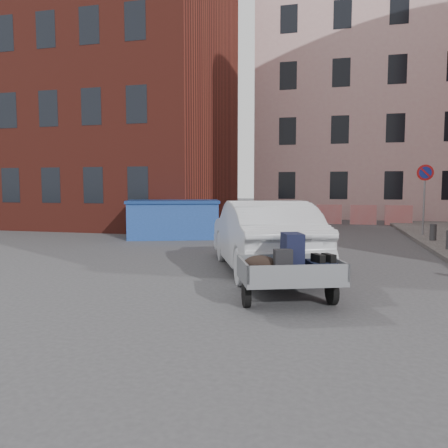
# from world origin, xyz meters

# --- Properties ---
(ground) EXTENTS (120.00, 120.00, 0.00)m
(ground) POSITION_xyz_m (0.00, 0.00, 0.00)
(ground) COLOR #38383A
(ground) RESTS_ON ground
(building_brick) EXTENTS (12.00, 10.00, 14.00)m
(building_brick) POSITION_xyz_m (-9.00, 13.00, 7.00)
(building_brick) COLOR #591E16
(building_brick) RESTS_ON ground
(building_pink) EXTENTS (16.00, 8.00, 14.00)m
(building_pink) POSITION_xyz_m (6.00, 22.00, 7.00)
(building_pink) COLOR #C99A9A
(building_pink) RESTS_ON ground
(far_building) EXTENTS (6.00, 6.00, 8.00)m
(far_building) POSITION_xyz_m (-20.00, 22.00, 4.00)
(far_building) COLOR maroon
(far_building) RESTS_ON ground
(no_parking_sign) EXTENTS (0.60, 0.09, 2.65)m
(no_parking_sign) POSITION_xyz_m (6.00, 9.48, 2.01)
(no_parking_sign) COLOR gray
(no_parking_sign) RESTS_ON sidewalk
(barriers) EXTENTS (4.70, 0.18, 1.00)m
(barriers) POSITION_xyz_m (4.20, 15.00, 0.50)
(barriers) COLOR red
(barriers) RESTS_ON ground
(trailer) EXTENTS (1.88, 1.98, 1.20)m
(trailer) POSITION_xyz_m (1.94, -1.22, 0.61)
(trailer) COLOR black
(trailer) RESTS_ON ground
(dumpster) EXTENTS (3.80, 2.78, 1.43)m
(dumpster) POSITION_xyz_m (-3.20, 7.22, 0.72)
(dumpster) COLOR #1F4294
(dumpster) RESTS_ON ground
(silver_car) EXTENTS (3.45, 5.26, 1.64)m
(silver_car) POSITION_xyz_m (1.04, 1.73, 0.82)
(silver_car) COLOR #BABDC3
(silver_car) RESTS_ON ground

